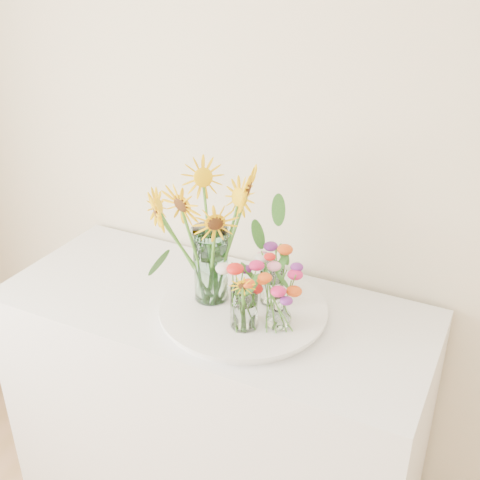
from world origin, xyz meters
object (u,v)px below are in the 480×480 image
(small_vase_c, at_px, (272,284))
(small_vase_a, at_px, (244,308))
(mason_jar, at_px, (211,265))
(small_vase_b, at_px, (279,312))
(tray, at_px, (243,311))
(counter, at_px, (215,410))

(small_vase_c, bearing_deg, small_vase_a, -96.85)
(mason_jar, xyz_separation_m, small_vase_b, (0.25, -0.05, -0.07))
(small_vase_a, height_order, small_vase_b, small_vase_a)
(tray, distance_m, small_vase_b, 0.16)
(small_vase_c, bearing_deg, counter, -163.08)
(counter, height_order, mason_jar, mason_jar)
(mason_jar, bearing_deg, counter, 109.61)
(counter, distance_m, tray, 0.48)
(tray, xyz_separation_m, small_vase_a, (0.05, -0.09, 0.08))
(tray, height_order, mason_jar, mason_jar)
(tray, bearing_deg, small_vase_b, -19.32)
(counter, xyz_separation_m, small_vase_c, (0.18, 0.06, 0.54))
(tray, xyz_separation_m, mason_jar, (-0.11, 0.00, 0.14))
(mason_jar, height_order, small_vase_a, mason_jar)
(counter, height_order, small_vase_c, small_vase_c)
(small_vase_a, bearing_deg, tray, 117.09)
(mason_jar, xyz_separation_m, small_vase_a, (0.16, -0.09, -0.06))
(tray, height_order, small_vase_c, small_vase_c)
(mason_jar, height_order, small_vase_b, mason_jar)
(tray, distance_m, mason_jar, 0.18)
(tray, bearing_deg, small_vase_c, 46.62)
(counter, distance_m, mason_jar, 0.60)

